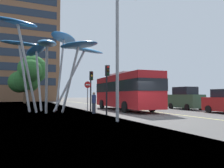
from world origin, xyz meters
name	(u,v)px	position (x,y,z in m)	size (l,w,h in m)	color
ground	(137,117)	(-0.63, 0.00, -0.05)	(120.00, 240.00, 0.10)	#54514F
red_bus	(125,90)	(1.42, 6.04, 1.97)	(3.09, 10.58, 3.60)	red
leaf_sculpture	(53,47)	(-5.37, 7.00, 5.83)	(9.92, 10.47, 7.77)	#9EA0A5
traffic_light_kerb_near	(107,79)	(-2.02, 2.08, 2.68)	(0.28, 0.42, 3.70)	black
traffic_light_kerb_far	(91,82)	(-2.10, 5.82, 2.62)	(0.28, 0.42, 3.61)	black
car_parked_mid	(185,99)	(7.90, 5.00, 1.08)	(1.90, 4.01, 2.32)	#2D5138
car_parked_far	(151,99)	(7.56, 10.96, 1.02)	(1.96, 4.16, 2.20)	silver
street_lamp	(123,36)	(-2.76, -2.14, 4.79)	(1.54, 0.44, 7.52)	gray
tree_pavement_near	(30,73)	(-6.65, 18.84, 4.53)	(4.40, 5.19, 7.00)	brown
tree_pavement_far	(23,79)	(-7.42, 31.02, 4.52)	(4.98, 5.45, 7.17)	brown
pedestrian	(94,103)	(-2.61, 3.45, 0.85)	(0.34, 0.34, 1.70)	#2D3342
no_entry_sign	(88,91)	(-2.45, 5.73, 1.79)	(0.60, 0.12, 2.70)	gray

